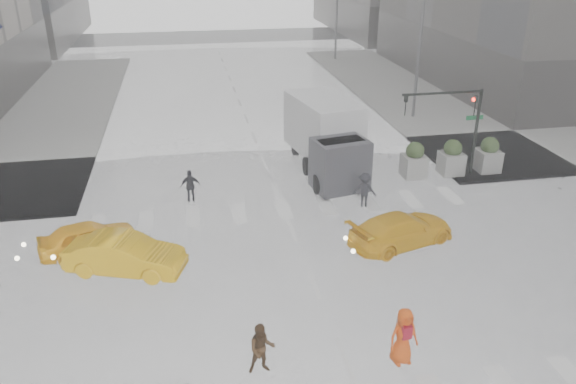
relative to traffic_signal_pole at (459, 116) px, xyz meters
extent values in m
plane|color=black|center=(-9.01, -8.01, -3.22)|extent=(120.00, 120.00, 0.00)
cube|color=gray|center=(10.49, 9.49, -3.14)|extent=(35.00, 35.00, 0.15)
cube|color=#2E2B29|center=(19.99, 18.99, -1.02)|extent=(26.05, 26.05, 4.40)
cube|color=#2E2B29|center=(19.99, 47.99, -1.02)|extent=(26.05, 26.05, 4.40)
cylinder|color=black|center=(0.99, -0.01, -0.97)|extent=(0.16, 0.16, 4.50)
cylinder|color=black|center=(-1.01, -0.01, 1.18)|extent=(4.00, 0.12, 0.12)
imported|color=black|center=(0.74, -0.01, 0.48)|extent=(0.16, 0.20, 1.00)
imported|color=black|center=(-2.81, -0.01, 0.68)|extent=(0.16, 0.20, 1.00)
sphere|color=#FF190C|center=(0.64, -0.01, 0.78)|extent=(0.20, 0.20, 0.20)
cube|color=#0D5B2A|center=(0.99, 0.29, -0.22)|extent=(0.90, 0.03, 0.22)
cylinder|color=#59595B|center=(1.99, 9.99, 1.28)|extent=(0.20, 0.20, 9.00)
cylinder|color=#59595B|center=(1.99, 29.99, 1.28)|extent=(0.20, 0.20, 9.00)
cube|color=gray|center=(-2.01, 0.19, -2.52)|extent=(1.10, 1.10, 1.10)
sphere|color=#203116|center=(-2.01, 0.19, -1.72)|extent=(0.90, 0.90, 0.90)
cube|color=gray|center=(-0.01, 0.19, -2.52)|extent=(1.10, 1.10, 1.10)
sphere|color=#203116|center=(-0.01, 0.19, -1.72)|extent=(0.90, 0.90, 0.90)
cube|color=gray|center=(1.99, 0.19, -2.52)|extent=(1.10, 1.10, 1.10)
sphere|color=#203116|center=(1.99, 0.19, -1.72)|extent=(0.90, 0.90, 0.90)
imported|color=#422B17|center=(-11.41, -12.01, -2.44)|extent=(0.76, 0.59, 1.56)
imported|color=#D6470F|center=(-7.45, -12.34, -2.34)|extent=(0.92, 0.66, 1.76)
cube|color=maroon|center=(-7.45, -12.52, -2.07)|extent=(0.30, 0.19, 0.40)
imported|color=black|center=(-13.01, -0.38, -2.45)|extent=(0.93, 0.61, 1.53)
imported|color=black|center=(-5.36, -2.34, -2.42)|extent=(1.16, 0.87, 1.59)
imported|color=#F4B10C|center=(-17.03, -4.25, -2.60)|extent=(3.88, 2.47, 1.23)
imported|color=#F4B10C|center=(-15.49, -6.01, -2.52)|extent=(4.50, 2.80, 1.40)
imported|color=#F4B10C|center=(-5.01, -5.94, -2.57)|extent=(4.29, 2.93, 1.29)
cube|color=#B9B9BB|center=(-6.01, 2.94, -1.05)|extent=(2.54, 4.86, 2.85)
cube|color=#2D2D32|center=(-6.01, -0.44, -1.90)|extent=(2.43, 1.90, 2.43)
cube|color=black|center=(-6.01, -0.44, -1.16)|extent=(2.11, 0.95, 0.95)
cylinder|color=black|center=(-7.12, -0.66, -2.74)|extent=(0.30, 0.95, 0.95)
cylinder|color=black|center=(-4.90, -0.66, -2.74)|extent=(0.30, 0.95, 0.95)
cylinder|color=black|center=(-7.12, 1.67, -2.74)|extent=(0.30, 0.95, 0.95)
cylinder|color=black|center=(-4.90, 1.67, -2.74)|extent=(0.30, 0.95, 0.95)
cylinder|color=black|center=(-7.12, 4.63, -2.74)|extent=(0.30, 0.95, 0.95)
cylinder|color=black|center=(-4.90, 4.63, -2.74)|extent=(0.30, 0.95, 0.95)
camera|label=1|loc=(-12.97, -24.16, 7.85)|focal=35.00mm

